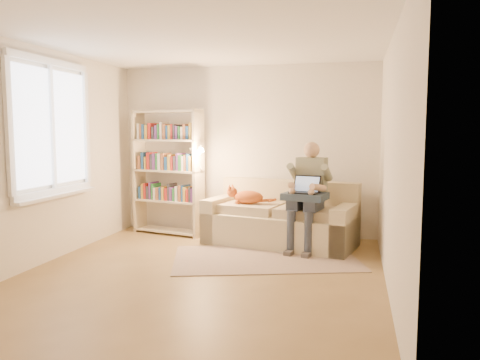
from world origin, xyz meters
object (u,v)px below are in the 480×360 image
(sofa, at_px, (281,221))
(cat, at_px, (245,197))
(laptop, at_px, (305,189))
(bookshelf, at_px, (168,166))
(person, at_px, (308,189))

(sofa, distance_m, cat, 0.62)
(laptop, bearing_deg, cat, 171.16)
(cat, height_order, bookshelf, bookshelf)
(person, xyz_separation_m, bookshelf, (-2.21, 0.47, 0.24))
(sofa, relative_size, bookshelf, 1.16)
(sofa, xyz_separation_m, laptop, (0.38, -0.37, 0.53))
(person, distance_m, cat, 0.97)
(cat, bearing_deg, laptop, -8.84)
(sofa, distance_m, person, 0.69)
(person, bearing_deg, sofa, 160.83)
(person, distance_m, bookshelf, 2.27)
(cat, bearing_deg, bookshelf, -178.80)
(sofa, xyz_separation_m, cat, (-0.52, -0.03, 0.34))
(sofa, height_order, bookshelf, bookshelf)
(cat, relative_size, laptop, 1.61)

